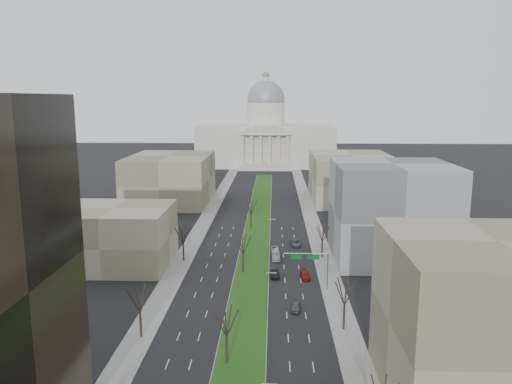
% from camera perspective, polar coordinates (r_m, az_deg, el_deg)
% --- Properties ---
extents(ground, '(600.00, 600.00, 0.00)m').
position_cam_1_polar(ground, '(154.32, 0.17, -4.19)').
color(ground, black).
rests_on(ground, ground).
extents(median, '(8.00, 222.03, 0.20)m').
position_cam_1_polar(median, '(153.32, 0.16, -4.25)').
color(median, '#999993').
rests_on(median, ground).
extents(sidewalk_left, '(5.00, 330.00, 0.15)m').
position_cam_1_polar(sidewalk_left, '(132.12, -7.85, -6.82)').
color(sidewalk_left, gray).
rests_on(sidewalk_left, ground).
extents(sidewalk_right, '(5.00, 330.00, 0.15)m').
position_cam_1_polar(sidewalk_right, '(130.82, 7.55, -6.99)').
color(sidewalk_right, gray).
rests_on(sidewalk_right, ground).
extents(capitol, '(80.00, 46.00, 55.00)m').
position_cam_1_polar(capitol, '(299.63, 1.12, 6.19)').
color(capitol, beige).
rests_on(capitol, ground).
extents(building_beige_left, '(26.00, 22.00, 14.00)m').
position_cam_1_polar(building_beige_left, '(124.54, -15.79, -4.90)').
color(building_beige_left, gray).
rests_on(building_beige_left, ground).
extents(building_tan_right, '(26.00, 24.00, 22.00)m').
position_cam_1_polar(building_tan_right, '(73.04, 25.23, -13.38)').
color(building_tan_right, gray).
rests_on(building_tan_right, ground).
extents(building_grey_right, '(28.00, 26.00, 24.00)m').
position_cam_1_polar(building_grey_right, '(127.55, 15.21, -2.19)').
color(building_grey_right, slate).
rests_on(building_grey_right, ground).
extents(building_far_left, '(30.00, 40.00, 18.00)m').
position_cam_1_polar(building_far_left, '(195.66, -9.74, 1.51)').
color(building_far_left, gray).
rests_on(building_far_left, ground).
extents(building_far_right, '(30.00, 40.00, 18.00)m').
position_cam_1_polar(building_far_right, '(198.78, 10.75, 1.62)').
color(building_far_right, gray).
rests_on(building_far_right, ground).
extents(tree_left_mid, '(5.40, 5.40, 9.72)m').
position_cam_1_polar(tree_left_mid, '(86.53, -13.17, -11.70)').
color(tree_left_mid, black).
rests_on(tree_left_mid, ground).
extents(tree_left_far, '(5.28, 5.28, 9.50)m').
position_cam_1_polar(tree_left_far, '(123.56, -8.35, -4.80)').
color(tree_left_far, black).
rests_on(tree_left_far, ground).
extents(tree_right_mid, '(5.52, 5.52, 9.94)m').
position_cam_1_polar(tree_right_mid, '(88.17, 10.12, -11.05)').
color(tree_right_mid, black).
rests_on(tree_right_mid, ground).
extents(tree_right_far, '(5.04, 5.04, 9.07)m').
position_cam_1_polar(tree_right_far, '(126.11, 7.61, -4.61)').
color(tree_right_far, black).
rests_on(tree_right_far, ground).
extents(tree_median_a, '(5.40, 5.40, 9.72)m').
position_cam_1_polar(tree_median_a, '(76.67, -3.40, -14.45)').
color(tree_median_a, black).
rests_on(tree_median_a, ground).
extents(tree_median_b, '(5.40, 5.40, 9.72)m').
position_cam_1_polar(tree_median_b, '(114.05, -1.50, -5.92)').
color(tree_median_b, black).
rests_on(tree_median_b, ground).
extents(tree_median_c, '(5.40, 5.40, 9.72)m').
position_cam_1_polar(tree_median_c, '(152.76, -0.57, -1.65)').
color(tree_median_c, black).
rests_on(tree_median_c, ground).
extents(streetlamp_median_b, '(1.90, 0.20, 9.16)m').
position_cam_1_polar(streetlamp_median_b, '(90.98, 1.22, -11.77)').
color(streetlamp_median_b, gray).
rests_on(streetlamp_median_b, ground).
extents(streetlamp_median_c, '(1.90, 0.20, 9.16)m').
position_cam_1_polar(streetlamp_median_c, '(128.86, 1.48, -4.98)').
color(streetlamp_median_c, gray).
rests_on(streetlamp_median_c, ground).
extents(mast_arm_signs, '(9.12, 0.24, 8.09)m').
position_cam_1_polar(mast_arm_signs, '(104.95, 6.71, -7.98)').
color(mast_arm_signs, gray).
rests_on(mast_arm_signs, ground).
extents(car_grey_near, '(2.24, 4.46, 1.46)m').
position_cam_1_polar(car_grey_near, '(97.06, 4.57, -12.93)').
color(car_grey_near, '#4A4C52').
rests_on(car_grey_near, ground).
extents(car_black, '(2.35, 5.23, 1.67)m').
position_cam_1_polar(car_black, '(113.70, 2.12, -9.25)').
color(car_black, black).
rests_on(car_black, ground).
extents(car_red, '(2.37, 5.06, 1.43)m').
position_cam_1_polar(car_red, '(113.30, 5.62, -9.43)').
color(car_red, maroon).
rests_on(car_red, ground).
extents(car_grey_far, '(3.02, 5.59, 1.49)m').
position_cam_1_polar(car_grey_far, '(137.01, 4.51, -5.83)').
color(car_grey_far, '#515559').
rests_on(car_grey_far, ground).
extents(box_van, '(2.19, 8.04, 2.22)m').
position_cam_1_polar(box_van, '(126.31, 2.25, -7.06)').
color(box_van, silver).
rests_on(box_van, ground).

